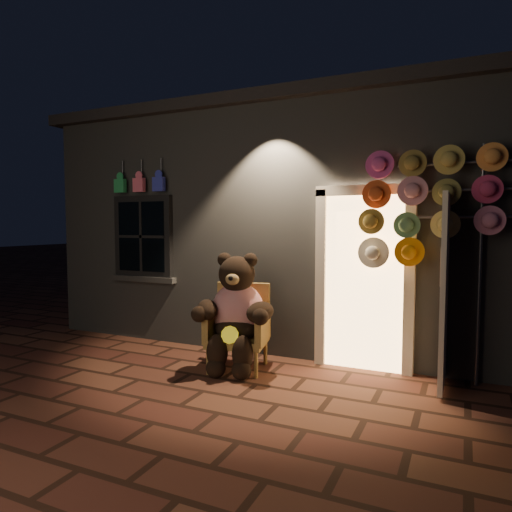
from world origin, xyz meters
The scene contains 5 objects.
ground centered at (0.00, 0.00, 0.00)m, with size 60.00×60.00×0.00m, color brown.
shop_building centered at (0.00, 3.99, 1.74)m, with size 7.30×5.95×3.51m.
wicker_armchair centered at (-0.02, 0.88, 0.50)m, with size 0.80×0.75×1.01m.
teddy_bear centered at (0.00, 0.75, 0.69)m, with size 0.99×0.86×1.39m.
hat_rack centered at (2.04, 1.28, 1.98)m, with size 1.53×0.22×2.59m.
Camera 1 is at (2.44, -3.97, 1.73)m, focal length 32.00 mm.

